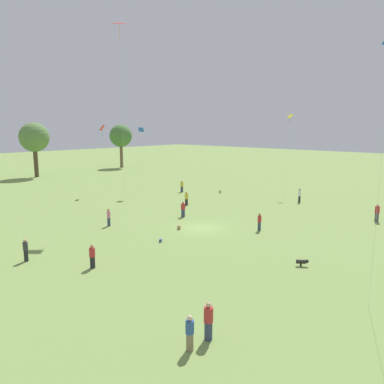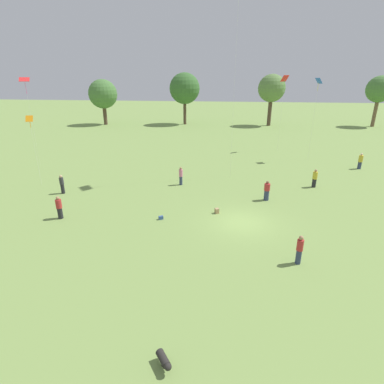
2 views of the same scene
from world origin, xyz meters
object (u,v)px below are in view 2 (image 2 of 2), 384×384
picnic_bag_1 (161,218)px  person_11 (299,250)px  kite_8 (30,122)px  picnic_bag_2 (217,211)px  person_8 (315,178)px  person_10 (267,191)px  person_6 (62,184)px  person_2 (181,176)px  kite_5 (318,85)px  kite_0 (25,82)px  dog_0 (164,361)px  person_5 (360,161)px  person_0 (59,208)px  kite_7 (285,81)px

picnic_bag_1 → person_11: bearing=-26.4°
kite_8 → picnic_bag_2: kite_8 is taller
person_8 → person_10: (-4.67, -3.87, -0.03)m
person_6 → person_8: person_8 is taller
person_8 → person_10: person_8 is taller
picnic_bag_1 → picnic_bag_2: 4.22m
person_2 → kite_5: (14.03, 11.48, 7.94)m
kite_0 → person_2: bearing=0.5°
person_8 → kite_0: 31.15m
kite_8 → dog_0: (15.96, -17.33, -5.51)m
person_5 → person_11: 22.46m
person_6 → kite_8: bearing=-21.4°
person_10 → person_8: bearing=68.5°
person_2 → kite_5: 19.79m
person_10 → kite_8: kite_8 is taller
person_0 → person_6: bearing=-65.3°
kite_7 → picnic_bag_1: size_ratio=27.17×
kite_5 → person_2: bearing=148.0°
dog_0 → kite_7: bearing=-140.1°
person_6 → picnic_bag_2: 13.83m
picnic_bag_1 → picnic_bag_2: bearing=22.4°
person_6 → kite_7: (20.83, 20.25, 8.35)m
kite_8 → dog_0: size_ratio=8.02×
dog_0 → picnic_bag_2: (1.02, 13.10, -0.15)m
person_10 → dog_0: bearing=-77.9°
person_0 → person_5: person_5 is taller
person_8 → dog_0: bearing=138.5°
kite_0 → kite_7: bearing=37.9°
person_0 → person_5: bearing=-151.2°
person_0 → person_11: bearing=164.2°
person_6 → kite_7: size_ratio=0.17×
dog_0 → kite_8: bearing=-84.4°
person_2 → kite_0: bearing=-157.1°
dog_0 → person_6: bearing=-87.7°
picnic_bag_1 → person_6: bearing=158.2°
person_5 → dog_0: bearing=179.0°
person_2 → kite_8: 14.21m
person_6 → person_10: bearing=-168.3°
picnic_bag_1 → kite_0: bearing=145.1°
kite_0 → picnic_bag_1: bearing=-19.9°
kite_8 → person_5: bearing=42.9°
person_10 → kite_7: kite_7 is taller
person_6 → kite_5: 29.39m
person_5 → picnic_bag_1: size_ratio=4.85×
person_11 → picnic_bag_2: (-4.77, 5.91, -0.66)m
kite_0 → person_6: bearing=-32.1°
picnic_bag_1 → person_2: bearing=89.1°
kite_8 → kite_5: bearing=51.8°
person_2 → person_8: bearing=42.4°
person_10 → person_11: bearing=-55.6°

